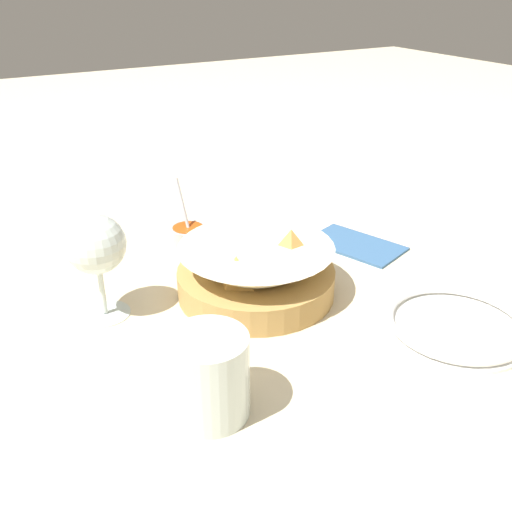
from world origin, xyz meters
The scene contains 7 objects.
ground_plane centered at (0.00, 0.00, 0.00)m, with size 4.00×4.00×0.00m, color beige.
food_basket centered at (0.04, 0.02, 0.03)m, with size 0.22×0.22×0.10m.
sauce_cup centered at (0.20, 0.05, 0.02)m, with size 0.07×0.06×0.11m.
wine_glass centered at (0.09, 0.22, 0.10)m, with size 0.08×0.08×0.14m.
beer_mug centered at (-0.14, 0.18, 0.04)m, with size 0.12×0.08×0.09m.
side_plate centered at (-0.16, -0.15, 0.01)m, with size 0.18×0.18×0.01m.
napkin centered at (0.09, -0.19, 0.00)m, with size 0.17×0.13×0.01m.
Camera 1 is at (-0.55, 0.36, 0.41)m, focal length 40.00 mm.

